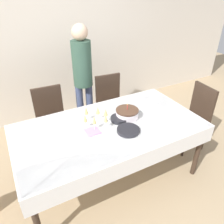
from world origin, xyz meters
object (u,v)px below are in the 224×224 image
object	(u,v)px
dining_chair_far_left	(52,118)
dining_chair_right_end	(194,115)
plate_stack_main	(128,130)
birthday_cake	(127,114)
dining_chair_far_right	(110,103)
person_standing	(83,72)
champagne_tray	(96,119)
plate_stack_dessert	(119,119)

from	to	relation	value
dining_chair_far_left	dining_chair_right_end	xyz separation A→B (m)	(1.83, -0.88, 0.00)
plate_stack_main	birthday_cake	bearing A→B (deg)	61.25
dining_chair_far_left	plate_stack_main	distance (m)	1.25
dining_chair_far_right	plate_stack_main	size ratio (longest dim) A/B	3.85
dining_chair_far_left	person_standing	size ratio (longest dim) A/B	0.56
dining_chair_far_right	champagne_tray	distance (m)	1.04
plate_stack_main	plate_stack_dessert	bearing A→B (deg)	83.93
dining_chair_far_left	dining_chair_far_right	bearing A→B (deg)	-0.01
birthday_cake	person_standing	distance (m)	1.06
dining_chair_right_end	person_standing	bearing A→B (deg)	138.75
plate_stack_dessert	person_standing	world-z (taller)	person_standing
plate_stack_dessert	person_standing	bearing A→B (deg)	91.74
dining_chair_far_right	dining_chair_right_end	bearing A→B (deg)	-44.60
dining_chair_far_left	plate_stack_dessert	distance (m)	1.07
dining_chair_far_left	dining_chair_right_end	distance (m)	2.03
dining_chair_far_right	dining_chair_far_left	bearing A→B (deg)	179.99
birthday_cake	champagne_tray	world-z (taller)	birthday_cake
dining_chair_far_right	champagne_tray	bearing A→B (deg)	-127.09
dining_chair_far_right	plate_stack_dessert	world-z (taller)	dining_chair_far_right
dining_chair_far_right	person_standing	bearing A→B (deg)	149.14
dining_chair_right_end	birthday_cake	xyz separation A→B (m)	(-1.10, 0.06, 0.31)
champagne_tray	dining_chair_right_end	bearing A→B (deg)	-3.66
dining_chair_right_end	plate_stack_main	world-z (taller)	dining_chair_right_end
plate_stack_main	person_standing	xyz separation A→B (m)	(-0.01, 1.27, 0.24)
person_standing	dining_chair_right_end	bearing A→B (deg)	-41.25
birthday_cake	plate_stack_main	distance (m)	0.28
plate_stack_main	person_standing	size ratio (longest dim) A/B	0.15
dining_chair_far_left	dining_chair_far_right	world-z (taller)	same
dining_chair_far_right	plate_stack_main	xyz separation A→B (m)	(-0.34, -1.07, 0.27)
champagne_tray	person_standing	bearing A→B (deg)	76.18
plate_stack_main	person_standing	world-z (taller)	person_standing
birthday_cake	person_standing	xyz separation A→B (m)	(-0.14, 1.03, 0.20)
dining_chair_right_end	person_standing	size ratio (longest dim) A/B	0.56
person_standing	champagne_tray	bearing A→B (deg)	-103.82
dining_chair_right_end	birthday_cake	distance (m)	1.15
dining_chair_far_right	person_standing	xyz separation A→B (m)	(-0.35, 0.21, 0.51)
birthday_cake	plate_stack_main	xyz separation A→B (m)	(-0.14, -0.25, -0.04)
dining_chair_right_end	plate_stack_dessert	distance (m)	1.24
birthday_cake	plate_stack_main	size ratio (longest dim) A/B	1.08
plate_stack_main	plate_stack_dessert	size ratio (longest dim) A/B	1.21
dining_chair_far_left	plate_stack_main	xyz separation A→B (m)	(0.59, -1.07, 0.27)
dining_chair_far_right	dining_chair_right_end	size ratio (longest dim) A/B	1.00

